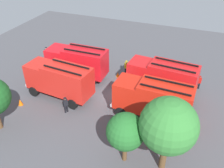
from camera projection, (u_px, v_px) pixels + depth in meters
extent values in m
plane|color=#4C4C51|center=(112.00, 95.00, 26.37)|extent=(46.61, 46.61, 0.00)
cube|color=red|center=(140.00, 72.00, 26.29)|extent=(2.41, 2.68, 2.60)
cube|color=#8C9EAD|center=(131.00, 67.00, 26.51)|extent=(0.27, 2.12, 1.46)
cube|color=red|center=(173.00, 78.00, 24.91)|extent=(5.00, 2.91, 2.90)
cube|color=black|center=(173.00, 68.00, 23.54)|extent=(4.31, 0.50, 0.12)
cube|color=black|center=(177.00, 62.00, 24.57)|extent=(4.31, 0.50, 0.12)
cube|color=silver|center=(129.00, 78.00, 27.37)|extent=(0.41, 2.38, 0.28)
cylinder|color=black|center=(134.00, 89.00, 26.32)|extent=(1.13, 0.45, 1.10)
cylinder|color=black|center=(141.00, 78.00, 28.11)|extent=(1.13, 0.45, 1.10)
cylinder|color=black|center=(179.00, 101.00, 24.50)|extent=(1.13, 0.45, 1.10)
cylinder|color=black|center=(184.00, 89.00, 26.30)|extent=(1.13, 0.45, 1.10)
cube|color=red|center=(59.00, 58.00, 29.00)|extent=(2.22, 2.52, 2.60)
cube|color=#8C9EAD|center=(51.00, 54.00, 29.13)|extent=(0.10, 2.13, 1.46)
cube|color=red|center=(85.00, 62.00, 27.88)|extent=(4.82, 2.54, 2.90)
cube|color=black|center=(82.00, 52.00, 26.48)|extent=(4.32, 0.15, 0.12)
cube|color=black|center=(87.00, 47.00, 27.55)|extent=(4.32, 0.15, 0.12)
cube|color=silver|center=(51.00, 65.00, 29.98)|extent=(0.22, 2.38, 0.28)
cylinder|color=black|center=(53.00, 74.00, 28.97)|extent=(1.10, 0.36, 1.10)
cylinder|color=black|center=(64.00, 65.00, 30.84)|extent=(1.10, 0.36, 1.10)
cylinder|color=black|center=(91.00, 82.00, 27.52)|extent=(1.10, 0.36, 1.10)
cylinder|color=black|center=(100.00, 72.00, 29.39)|extent=(1.10, 0.36, 1.10)
cube|color=red|center=(128.00, 92.00, 23.11)|extent=(2.30, 2.59, 2.60)
cube|color=#8C9EAD|center=(118.00, 87.00, 23.29)|extent=(0.17, 2.13, 1.46)
cube|color=red|center=(165.00, 100.00, 21.86)|extent=(4.90, 2.70, 2.90)
cube|color=black|center=(165.00, 90.00, 20.47)|extent=(4.32, 0.30, 0.12)
cube|color=black|center=(169.00, 81.00, 21.52)|extent=(4.32, 0.30, 0.12)
cube|color=silver|center=(116.00, 99.00, 24.15)|extent=(0.30, 2.38, 0.28)
cylinder|color=black|center=(121.00, 112.00, 23.11)|extent=(1.11, 0.40, 1.10)
cylinder|color=black|center=(130.00, 98.00, 24.95)|extent=(1.11, 0.40, 1.10)
cylinder|color=black|center=(173.00, 127.00, 21.47)|extent=(1.11, 0.40, 1.10)
cylinder|color=black|center=(178.00, 111.00, 23.31)|extent=(1.11, 0.40, 1.10)
cube|color=red|center=(41.00, 74.00, 25.94)|extent=(2.42, 2.69, 2.60)
cube|color=#8C9EAD|center=(32.00, 69.00, 26.16)|extent=(0.27, 2.12, 1.46)
cube|color=red|center=(68.00, 81.00, 24.55)|extent=(5.01, 2.93, 2.90)
cube|color=black|center=(62.00, 70.00, 23.18)|extent=(4.31, 0.51, 0.12)
cube|color=black|center=(70.00, 64.00, 24.20)|extent=(4.31, 0.51, 0.12)
cube|color=silver|center=(34.00, 80.00, 27.01)|extent=(0.42, 2.38, 0.28)
cylinder|color=black|center=(34.00, 91.00, 25.96)|extent=(1.13, 0.45, 1.10)
cylinder|color=black|center=(48.00, 80.00, 27.76)|extent=(1.13, 0.45, 1.10)
cylinder|color=black|center=(73.00, 104.00, 24.14)|extent=(1.13, 0.45, 1.10)
cylinder|color=black|center=(85.00, 92.00, 25.94)|extent=(1.13, 0.45, 1.10)
cylinder|color=black|center=(48.00, 57.00, 32.99)|extent=(0.16, 0.16, 0.83)
cylinder|color=black|center=(47.00, 57.00, 32.92)|extent=(0.16, 0.16, 0.83)
cube|color=black|center=(47.00, 52.00, 32.53)|extent=(0.47, 0.47, 0.72)
sphere|color=beige|center=(46.00, 48.00, 32.27)|extent=(0.23, 0.23, 0.23)
cylinder|color=black|center=(46.00, 48.00, 32.22)|extent=(0.29, 0.29, 0.07)
cylinder|color=black|center=(65.00, 109.00, 23.72)|extent=(0.16, 0.16, 0.79)
cylinder|color=black|center=(67.00, 108.00, 23.82)|extent=(0.16, 0.16, 0.79)
cube|color=black|center=(65.00, 103.00, 23.36)|extent=(0.43, 0.48, 0.69)
sphere|color=brown|center=(65.00, 99.00, 23.11)|extent=(0.22, 0.22, 0.22)
cylinder|color=black|center=(65.00, 98.00, 23.06)|extent=(0.28, 0.28, 0.07)
cylinder|color=black|center=(125.00, 71.00, 29.88)|extent=(0.16, 0.16, 0.79)
cylinder|color=black|center=(127.00, 70.00, 29.96)|extent=(0.16, 0.16, 0.79)
cube|color=gold|center=(126.00, 65.00, 29.52)|extent=(0.46, 0.47, 0.69)
sphere|color=tan|center=(126.00, 62.00, 29.27)|extent=(0.22, 0.22, 0.22)
cylinder|color=gold|center=(126.00, 61.00, 29.22)|extent=(0.28, 0.28, 0.07)
cylinder|color=black|center=(176.00, 106.00, 24.06)|extent=(0.16, 0.16, 0.83)
cylinder|color=black|center=(177.00, 105.00, 24.19)|extent=(0.16, 0.16, 0.83)
cube|color=black|center=(178.00, 99.00, 23.70)|extent=(0.36, 0.48, 0.72)
sphere|color=brown|center=(179.00, 95.00, 23.44)|extent=(0.23, 0.23, 0.23)
cylinder|color=black|center=(179.00, 95.00, 23.39)|extent=(0.29, 0.29, 0.07)
cylinder|color=black|center=(197.00, 86.00, 27.19)|extent=(0.16, 0.16, 0.74)
cylinder|color=black|center=(199.00, 86.00, 27.19)|extent=(0.16, 0.16, 0.74)
cube|color=#B7140F|center=(199.00, 80.00, 26.81)|extent=(0.48, 0.38, 0.64)
sphere|color=#9E704C|center=(200.00, 77.00, 26.58)|extent=(0.21, 0.21, 0.21)
cylinder|color=#B7140F|center=(200.00, 76.00, 26.53)|extent=(0.26, 0.26, 0.06)
cylinder|color=brown|center=(163.00, 155.00, 17.92)|extent=(0.50, 0.50, 2.50)
sphere|color=#337A33|center=(168.00, 125.00, 16.30)|extent=(4.00, 4.00, 4.00)
cylinder|color=brown|center=(125.00, 151.00, 18.70)|extent=(0.35, 0.35, 1.77)
sphere|color=#236628|center=(125.00, 132.00, 17.56)|extent=(2.83, 2.83, 2.83)
cone|color=#F2600C|center=(118.00, 75.00, 29.30)|extent=(0.43, 0.43, 0.62)
cone|color=#F2600C|center=(20.00, 102.00, 24.75)|extent=(0.47, 0.47, 0.67)
cone|color=#F2600C|center=(83.00, 65.00, 31.36)|extent=(0.40, 0.40, 0.58)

